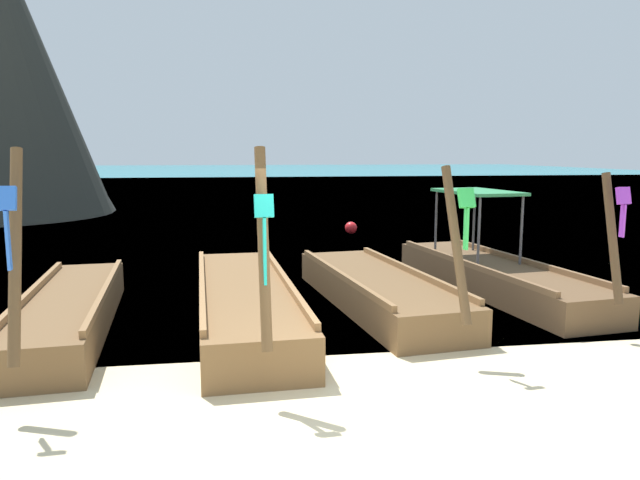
% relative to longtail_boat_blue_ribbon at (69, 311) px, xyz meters
% --- Properties ---
extents(ground, '(120.00, 120.00, 0.00)m').
position_rel_longtail_boat_blue_ribbon_xyz_m(ground, '(3.88, -3.81, -0.30)').
color(ground, beige).
extents(sea_water, '(120.00, 120.00, 0.00)m').
position_rel_longtail_boat_blue_ribbon_xyz_m(sea_water, '(3.88, 58.30, -0.29)').
color(sea_water, '#147A89').
rests_on(sea_water, ground).
extents(longtail_boat_blue_ribbon, '(1.59, 5.77, 2.73)m').
position_rel_longtail_boat_blue_ribbon_xyz_m(longtail_boat_blue_ribbon, '(0.00, 0.00, 0.00)').
color(longtail_boat_blue_ribbon, brown).
rests_on(longtail_boat_blue_ribbon, ground).
extents(longtail_boat_turquoise_ribbon, '(1.70, 6.32, 2.74)m').
position_rel_longtail_boat_blue_ribbon_xyz_m(longtail_boat_turquoise_ribbon, '(2.63, 0.14, 0.02)').
color(longtail_boat_turquoise_ribbon, brown).
rests_on(longtail_boat_turquoise_ribbon, ground).
extents(longtail_boat_green_ribbon, '(2.03, 5.78, 2.51)m').
position_rel_longtail_boat_blue_ribbon_xyz_m(longtail_boat_green_ribbon, '(4.94, 0.70, -0.01)').
color(longtail_boat_green_ribbon, brown).
rests_on(longtail_boat_green_ribbon, ground).
extents(longtail_boat_violet_ribbon, '(2.05, 6.15, 2.39)m').
position_rel_longtail_boat_blue_ribbon_xyz_m(longtail_boat_violet_ribbon, '(7.46, 1.45, 0.04)').
color(longtail_boat_violet_ribbon, brown).
rests_on(longtail_boat_violet_ribbon, ground).
extents(mooring_buoy_near, '(0.40, 0.40, 0.40)m').
position_rel_longtail_boat_blue_ribbon_xyz_m(mooring_buoy_near, '(6.35, 9.82, -0.09)').
color(mooring_buoy_near, red).
rests_on(mooring_buoy_near, sea_water).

